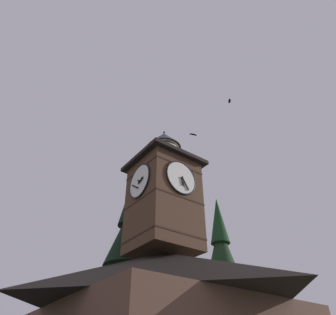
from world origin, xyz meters
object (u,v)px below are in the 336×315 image
object	(u,v)px
pine_tree_aside	(226,301)
flying_bird_high	(193,134)
pine_tree_behind	(126,292)
clock_tower	(164,194)
moon	(133,273)
flying_bird_low	(229,101)

from	to	relation	value
pine_tree_aside	flying_bird_high	bearing A→B (deg)	28.87
pine_tree_behind	pine_tree_aside	bearing A→B (deg)	176.33
clock_tower	flying_bird_high	world-z (taller)	flying_bird_high
clock_tower	moon	distance (m)	41.56
pine_tree_aside	flying_bird_high	size ratio (longest dim) A/B	23.21
pine_tree_behind	flying_bird_high	distance (m)	13.84
clock_tower	flying_bird_low	xyz separation A→B (m)	(-5.70, 1.71, 10.19)
pine_tree_behind	flying_bird_high	world-z (taller)	flying_bird_high
flying_bird_high	pine_tree_behind	bearing A→B (deg)	-41.20
pine_tree_aside	moon	bearing A→B (deg)	-107.16
clock_tower	pine_tree_aside	xyz separation A→B (m)	(-9.35, -4.52, -4.44)
moon	flying_bird_high	bearing A→B (deg)	66.88
flying_bird_low	clock_tower	bearing A→B (deg)	-16.73
clock_tower	flying_bird_high	size ratio (longest dim) A/B	13.54
clock_tower	pine_tree_behind	size ratio (longest dim) A/B	0.59
flying_bird_high	flying_bird_low	world-z (taller)	flying_bird_low
flying_bird_high	pine_tree_aside	bearing A→B (deg)	-151.13
flying_bird_high	flying_bird_low	bearing A→B (deg)	109.97
pine_tree_aside	flying_bird_low	size ratio (longest dim) A/B	32.93
pine_tree_behind	pine_tree_aside	size ratio (longest dim) A/B	0.99
flying_bird_high	flying_bird_low	xyz separation A→B (m)	(-1.28, 3.52, 2.03)
pine_tree_behind	flying_bird_low	distance (m)	17.16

